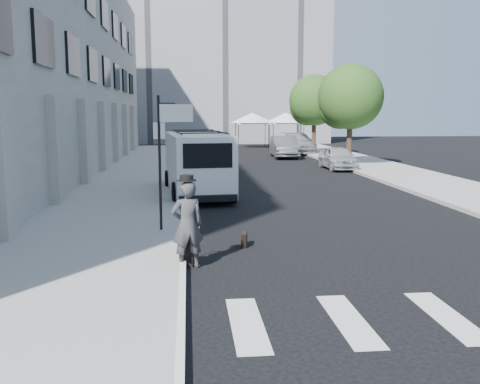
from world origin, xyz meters
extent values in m
plane|color=black|center=(0.00, 0.00, 0.00)|extent=(120.00, 120.00, 0.00)
cube|color=gray|center=(-4.25, 16.00, 0.07)|extent=(4.50, 48.00, 0.15)
cube|color=gray|center=(9.00, 20.00, 0.07)|extent=(4.00, 56.00, 0.15)
cube|color=slate|center=(2.00, 50.00, 12.50)|extent=(22.00, 12.00, 25.00)
cylinder|color=black|center=(-2.60, 3.20, 1.90)|extent=(0.07, 0.07, 3.50)
cube|color=white|center=(-2.60, 3.22, 2.75)|extent=(0.30, 0.03, 0.42)
cube|color=white|center=(-2.15, 3.20, 3.20)|extent=(0.85, 0.06, 0.45)
cylinder|color=black|center=(7.60, 20.00, 1.40)|extent=(0.32, 0.32, 2.80)
sphere|color=#214516|center=(7.60, 20.00, 4.13)|extent=(3.80, 3.80, 3.80)
sphere|color=#214516|center=(7.20, 20.60, 3.56)|extent=(2.66, 2.66, 2.66)
cylinder|color=black|center=(7.60, 29.00, 1.40)|extent=(0.32, 0.32, 2.80)
sphere|color=#214516|center=(7.60, 29.00, 4.13)|extent=(3.80, 3.80, 3.80)
sphere|color=#214516|center=(7.20, 29.60, 3.56)|extent=(2.66, 2.66, 2.66)
cylinder|color=black|center=(2.60, 36.60, 1.10)|extent=(0.06, 0.06, 2.20)
cylinder|color=black|center=(5.40, 36.60, 1.10)|extent=(0.06, 0.06, 2.20)
cylinder|color=black|center=(2.60, 39.40, 1.10)|extent=(0.06, 0.06, 2.20)
cylinder|color=black|center=(5.40, 39.40, 1.10)|extent=(0.06, 0.06, 2.20)
cube|color=white|center=(4.00, 38.00, 2.25)|extent=(3.00, 3.00, 0.12)
cone|color=white|center=(4.00, 38.00, 2.75)|extent=(4.00, 4.00, 0.90)
cylinder|color=black|center=(5.80, 37.10, 1.10)|extent=(0.06, 0.06, 2.20)
cylinder|color=black|center=(8.60, 37.10, 1.10)|extent=(0.06, 0.06, 2.20)
cylinder|color=black|center=(5.80, 39.90, 1.10)|extent=(0.06, 0.06, 2.20)
cylinder|color=black|center=(8.60, 39.90, 1.10)|extent=(0.06, 0.06, 2.20)
cube|color=white|center=(7.20, 38.50, 2.25)|extent=(3.00, 3.00, 0.12)
cone|color=white|center=(7.20, 38.50, 2.75)|extent=(4.00, 4.00, 0.90)
imported|color=#363739|center=(-1.90, 0.07, 0.92)|extent=(0.76, 0.59, 1.84)
cube|color=black|center=(-0.53, 1.80, 0.17)|extent=(0.20, 0.45, 0.34)
cube|color=black|center=(-1.90, 0.32, 0.26)|extent=(0.26, 0.38, 0.53)
cylinder|color=black|center=(-1.98, 0.49, 0.76)|extent=(0.02, 0.02, 0.50)
cylinder|color=black|center=(-1.80, 0.47, 0.76)|extent=(0.02, 0.02, 0.50)
cube|color=black|center=(-1.89, 0.48, 1.00)|extent=(0.20, 0.05, 0.03)
cube|color=white|center=(-1.50, 9.96, 1.30)|extent=(2.66, 5.83, 2.20)
cube|color=white|center=(-1.82, 13.03, 0.78)|extent=(2.07, 1.14, 1.15)
cube|color=black|center=(-1.21, 7.17, 1.78)|extent=(1.67, 0.26, 0.84)
cylinder|color=black|center=(-2.69, 11.83, 0.40)|extent=(0.37, 0.82, 0.79)
cylinder|color=black|center=(-0.72, 12.04, 0.40)|extent=(0.37, 0.82, 0.79)
cylinder|color=black|center=(-2.29, 7.98, 0.40)|extent=(0.37, 0.82, 0.79)
cylinder|color=black|center=(-0.32, 8.19, 0.40)|extent=(0.37, 0.82, 0.79)
imported|color=#B3B7BC|center=(6.63, 18.92, 0.66)|extent=(1.60, 3.90, 1.32)
imported|color=#4F5156|center=(5.00, 27.12, 0.78)|extent=(1.86, 4.81, 1.56)
imported|color=#A1A3A9|center=(6.80, 31.13, 0.81)|extent=(2.28, 5.57, 1.61)
camera|label=1|loc=(-1.86, -10.76, 3.22)|focal=40.00mm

